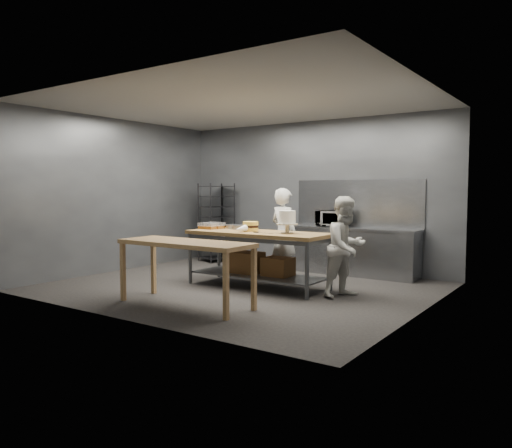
{
  "coord_description": "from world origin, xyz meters",
  "views": [
    {
      "loc": [
        4.89,
        -6.56,
        1.62
      ],
      "look_at": [
        0.26,
        0.1,
        1.05
      ],
      "focal_mm": 35.0,
      "sensor_mm": 36.0,
      "label": 1
    }
  ],
  "objects": [
    {
      "name": "speed_rack",
      "position": [
        -2.21,
        2.1,
        0.86
      ],
      "size": [
        0.79,
        0.82,
        1.75
      ],
      "color": "black",
      "rests_on": "ground"
    },
    {
      "name": "work_table",
      "position": [
        0.26,
        0.17,
        0.57
      ],
      "size": [
        2.4,
        0.9,
        0.92
      ],
      "color": "brown",
      "rests_on": "ground"
    },
    {
      "name": "piping_bag",
      "position": [
        0.11,
        -0.11,
        0.98
      ],
      "size": [
        0.19,
        0.4,
        0.12
      ],
      "primitive_type": "cone",
      "rotation": [
        1.57,
        0.0,
        0.18
      ],
      "color": "white",
      "rests_on": "work_table"
    },
    {
      "name": "chef_right",
      "position": [
        1.76,
        0.31,
        0.76
      ],
      "size": [
        0.79,
        0.89,
        1.51
      ],
      "primitive_type": "imported",
      "rotation": [
        0.0,
        0.0,
        1.22
      ],
      "color": "silver",
      "rests_on": "ground"
    },
    {
      "name": "cake_pans",
      "position": [
        -0.35,
        0.41,
        0.96
      ],
      "size": [
        0.47,
        0.3,
        0.07
      ],
      "color": "gray",
      "rests_on": "work_table"
    },
    {
      "name": "splashback_panel",
      "position": [
        1.0,
        2.48,
        1.35
      ],
      "size": [
        2.6,
        0.02,
        0.9
      ],
      "primitive_type": "cube",
      "color": "slate",
      "rests_on": "back_counter"
    },
    {
      "name": "back_wall",
      "position": [
        0.0,
        2.5,
        1.5
      ],
      "size": [
        6.0,
        0.04,
        3.0
      ],
      "primitive_type": "cube",
      "color": "#4C4F54",
      "rests_on": "ground"
    },
    {
      "name": "chef_behind",
      "position": [
        0.3,
        0.9,
        0.82
      ],
      "size": [
        0.69,
        0.55,
        1.64
      ],
      "primitive_type": "imported",
      "rotation": [
        0.0,
        0.0,
        2.84
      ],
      "color": "white",
      "rests_on": "ground"
    },
    {
      "name": "offset_spatula",
      "position": [
        0.43,
        -0.02,
        0.93
      ],
      "size": [
        0.36,
        0.02,
        0.02
      ],
      "color": "slate",
      "rests_on": "work_table"
    },
    {
      "name": "pastry_clamshells",
      "position": [
        -0.76,
        0.2,
        0.98
      ],
      "size": [
        0.34,
        0.37,
        0.11
      ],
      "color": "brown",
      "rests_on": "work_table"
    },
    {
      "name": "frosted_cake_stand",
      "position": [
        0.82,
        0.16,
        1.15
      ],
      "size": [
        0.34,
        0.34,
        0.36
      ],
      "color": "#BEB398",
      "rests_on": "work_table"
    },
    {
      "name": "layer_cake",
      "position": [
        0.1,
        0.17,
        1.0
      ],
      "size": [
        0.26,
        0.26,
        0.16
      ],
      "color": "#ECB34B",
      "rests_on": "work_table"
    },
    {
      "name": "near_counter",
      "position": [
        0.17,
        -1.48,
        0.81
      ],
      "size": [
        2.0,
        0.7,
        0.9
      ],
      "color": "olive",
      "rests_on": "ground"
    },
    {
      "name": "ground",
      "position": [
        0.0,
        0.0,
        0.0
      ],
      "size": [
        6.0,
        6.0,
        0.0
      ],
      "primitive_type": "plane",
      "color": "black",
      "rests_on": "ground"
    },
    {
      "name": "back_counter",
      "position": [
        1.0,
        2.18,
        0.45
      ],
      "size": [
        2.6,
        0.6,
        0.9
      ],
      "color": "slate",
      "rests_on": "ground"
    },
    {
      "name": "microwave",
      "position": [
        0.6,
        2.18,
        1.05
      ],
      "size": [
        0.54,
        0.37,
        0.3
      ],
      "primitive_type": "imported",
      "color": "black",
      "rests_on": "back_counter"
    }
  ]
}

